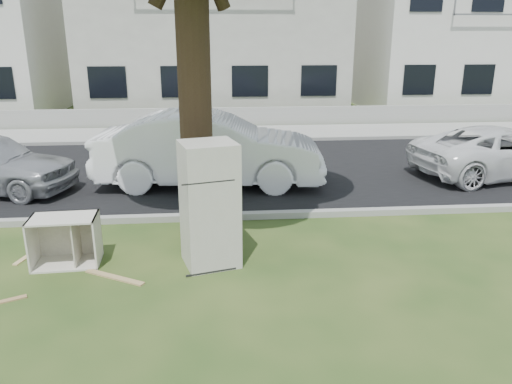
{
  "coord_description": "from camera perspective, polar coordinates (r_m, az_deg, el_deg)",
  "views": [
    {
      "loc": [
        -0.12,
        -6.49,
        3.38
      ],
      "look_at": [
        0.5,
        0.6,
        1.12
      ],
      "focal_mm": 35.0,
      "sensor_mm": 36.0,
      "label": 1
    }
  ],
  "objects": [
    {
      "name": "ground",
      "position": [
        7.32,
        -3.54,
        -9.92
      ],
      "size": [
        120.0,
        120.0,
        0.0
      ],
      "primitive_type": "plane",
      "color": "#233E16"
    },
    {
      "name": "road",
      "position": [
        12.94,
        -4.27,
        2.46
      ],
      "size": [
        120.0,
        7.0,
        0.01
      ],
      "primitive_type": "cube",
      "color": "black",
      "rests_on": "ground"
    },
    {
      "name": "kerb_near",
      "position": [
        9.56,
        -3.94,
        -3.13
      ],
      "size": [
        120.0,
        0.18,
        0.12
      ],
      "primitive_type": "cube",
      "color": "gray",
      "rests_on": "ground"
    },
    {
      "name": "kerb_far",
      "position": [
        16.39,
        -4.47,
        5.68
      ],
      "size": [
        120.0,
        0.18,
        0.12
      ],
      "primitive_type": "cube",
      "color": "gray",
      "rests_on": "ground"
    },
    {
      "name": "sidewalk",
      "position": [
        17.81,
        -4.52,
        6.65
      ],
      "size": [
        120.0,
        2.8,
        0.01
      ],
      "primitive_type": "cube",
      "color": "gray",
      "rests_on": "ground"
    },
    {
      "name": "low_wall",
      "position": [
        19.33,
        -4.6,
        8.56
      ],
      "size": [
        120.0,
        0.15,
        0.7
      ],
      "primitive_type": "cube",
      "color": "gray",
      "rests_on": "ground"
    },
    {
      "name": "townhouse_center",
      "position": [
        23.99,
        -4.93,
        18.39
      ],
      "size": [
        11.22,
        8.16,
        7.44
      ],
      "color": "beige",
      "rests_on": "ground"
    },
    {
      "name": "townhouse_right",
      "position": [
        26.87,
        22.82,
        16.42
      ],
      "size": [
        10.2,
        8.16,
        6.84
      ],
      "color": "silver",
      "rests_on": "ground"
    },
    {
      "name": "fridge",
      "position": [
        7.47,
        -5.33,
        -1.45
      ],
      "size": [
        0.94,
        0.9,
        1.9
      ],
      "primitive_type": "cube",
      "rotation": [
        0.0,
        0.0,
        0.26
      ],
      "color": "silver",
      "rests_on": "ground"
    },
    {
      "name": "cabinet",
      "position": [
        8.14,
        -20.95,
        -5.21
      ],
      "size": [
        1.01,
        0.66,
        0.76
      ],
      "primitive_type": "cube",
      "rotation": [
        0.0,
        0.0,
        0.05
      ],
      "color": "silver",
      "rests_on": "ground"
    },
    {
      "name": "plank_b",
      "position": [
        7.61,
        -15.87,
        -9.35
      ],
      "size": [
        0.93,
        0.6,
        0.02
      ],
      "primitive_type": "cube",
      "rotation": [
        0.0,
        0.0,
        -0.53
      ],
      "color": "tan",
      "rests_on": "ground"
    },
    {
      "name": "plank_c",
      "position": [
        8.81,
        -24.46,
        -6.55
      ],
      "size": [
        0.28,
        0.75,
        0.02
      ],
      "primitive_type": "cube",
      "rotation": [
        0.0,
        0.0,
        1.3
      ],
      "color": "tan",
      "rests_on": "ground"
    },
    {
      "name": "car_center",
      "position": [
        11.54,
        -5.3,
        4.91
      ],
      "size": [
        5.31,
        2.25,
        1.71
      ],
      "primitive_type": "imported",
      "rotation": [
        0.0,
        0.0,
        1.48
      ],
      "color": "white",
      "rests_on": "ground"
    },
    {
      "name": "car_right",
      "position": [
        13.71,
        26.28,
        4.15
      ],
      "size": [
        4.7,
        2.78,
        1.23
      ],
      "primitive_type": "imported",
      "rotation": [
        0.0,
        0.0,
        1.75
      ],
      "color": "silver",
      "rests_on": "ground"
    }
  ]
}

